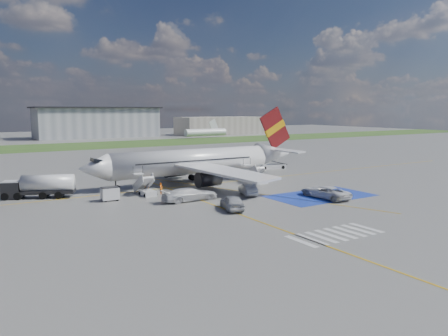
{
  "coord_description": "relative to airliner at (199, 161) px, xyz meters",
  "views": [
    {
      "loc": [
        -31.19,
        -45.64,
        11.42
      ],
      "look_at": [
        0.04,
        4.36,
        3.5
      ],
      "focal_mm": 35.0,
      "sensor_mm": 36.0,
      "label": 1
    }
  ],
  "objects": [
    {
      "name": "ground",
      "position": [
        -1.51,
        -14.0,
        -3.39
      ],
      "size": [
        400.0,
        400.0,
        0.0
      ],
      "primitive_type": "plane",
      "color": "#60605E",
      "rests_on": "ground"
    },
    {
      "name": "grass_strip",
      "position": [
        -1.51,
        81.0,
        -3.39
      ],
      "size": [
        400.0,
        30.0,
        0.01
      ],
      "primitive_type": "cube",
      "color": "#2D4C1E",
      "rests_on": "ground"
    },
    {
      "name": "taxiway_line_main",
      "position": [
        -1.51,
        -2.0,
        -3.39
      ],
      "size": [
        120.0,
        0.2,
        0.01
      ],
      "primitive_type": "cube",
      "color": "gold",
      "rests_on": "ground"
    },
    {
      "name": "taxiway_line_cross",
      "position": [
        -6.51,
        -24.0,
        -3.39
      ],
      "size": [
        0.2,
        60.0,
        0.01
      ],
      "primitive_type": "cube",
      "color": "gold",
      "rests_on": "ground"
    },
    {
      "name": "taxiway_line_diag",
      "position": [
        -1.51,
        -2.0,
        -3.39
      ],
      "size": [
        20.71,
        56.45,
        0.01
      ],
      "primitive_type": "cube",
      "rotation": [
        0.0,
        0.0,
        0.35
      ],
      "color": "gold",
      "rests_on": "ground"
    },
    {
      "name": "staging_box",
      "position": [
        8.49,
        -18.0,
        -3.39
      ],
      "size": [
        14.0,
        8.0,
        0.01
      ],
      "primitive_type": "cube",
      "color": "#1A34A1",
      "rests_on": "ground"
    },
    {
      "name": "crosswalk",
      "position": [
        -3.31,
        -32.0,
        -3.39
      ],
      "size": [
        9.0,
        4.0,
        0.01
      ],
      "color": "silver",
      "rests_on": "ground"
    },
    {
      "name": "terminal_centre",
      "position": [
        18.49,
        121.0,
        2.61
      ],
      "size": [
        48.0,
        18.0,
        12.0
      ],
      "primitive_type": "cube",
      "color": "gray",
      "rests_on": "ground"
    },
    {
      "name": "terminal_east",
      "position": [
        73.49,
        114.0,
        0.61
      ],
      "size": [
        40.0,
        16.0,
        8.0
      ],
      "primitive_type": "cube",
      "color": "gray",
      "rests_on": "ground"
    },
    {
      "name": "airliner",
      "position": [
        0.0,
        0.0,
        0.0
      ],
      "size": [
        36.81,
        32.95,
        11.92
      ],
      "color": "silver",
      "rests_on": "ground"
    },
    {
      "name": "airstairs_fwd",
      "position": [
        -11.01,
        -5.3,
        -2.77
      ],
      "size": [
        1.9,
        5.2,
        3.6
      ],
      "color": "silver",
      "rests_on": "ground"
    },
    {
      "name": "airstairs_aft",
      "position": [
        7.49,
        -5.3,
        -2.77
      ],
      "size": [
        1.9,
        5.2,
        3.6
      ],
      "color": "silver",
      "rests_on": "ground"
    },
    {
      "name": "fuel_tanker",
      "position": [
        -23.48,
        0.42,
        -2.13
      ],
      "size": [
        9.0,
        5.65,
        3.01
      ],
      "rotation": [
        0.0,
        0.0,
        -0.41
      ],
      "color": "black",
      "rests_on": "ground"
    },
    {
      "name": "gpu_cart",
      "position": [
        -16.29,
        -6.26,
        -2.59
      ],
      "size": [
        2.15,
        1.4,
        1.78
      ],
      "rotation": [
        0.0,
        0.0,
        -0.0
      ],
      "color": "silver",
      "rests_on": "ground"
    },
    {
      "name": "belt_loader",
      "position": [
        19.56,
        6.42,
        -2.97
      ],
      "size": [
        5.85,
        2.94,
        1.7
      ],
      "rotation": [
        0.0,
        0.0,
        -0.18
      ],
      "color": "silver",
      "rests_on": "ground"
    },
    {
      "name": "car_silver_a",
      "position": [
        -5.92,
        -18.53,
        -2.54
      ],
      "size": [
        3.48,
        5.38,
        1.7
      ],
      "primitive_type": "imported",
      "rotation": [
        0.0,
        0.0,
        2.82
      ],
      "color": "#AEAFB5",
      "rests_on": "ground"
    },
    {
      "name": "car_silver_b",
      "position": [
        0.68,
        -12.31,
        -2.63
      ],
      "size": [
        3.06,
        4.88,
        1.52
      ],
      "primitive_type": "imported",
      "rotation": [
        0.0,
        0.0,
        2.8
      ],
      "color": "#A9ACB0",
      "rests_on": "ground"
    },
    {
      "name": "van_white_a",
      "position": [
        8.01,
        -19.26,
        -2.34
      ],
      "size": [
        2.68,
        5.64,
        2.1
      ],
      "primitive_type": "imported",
      "rotation": [
        0.0,
        0.0,
        3.16
      ],
      "color": "silver",
      "rests_on": "ground"
    },
    {
      "name": "van_white_b",
      "position": [
        -7.71,
        -11.55,
        -2.3
      ],
      "size": [
        5.59,
        2.34,
        2.18
      ],
      "primitive_type": "imported",
      "rotation": [
        0.0,
        0.0,
        1.59
      ],
      "color": "silver",
      "rests_on": "ground"
    },
    {
      "name": "crew_fwd",
      "position": [
        -9.09,
        -5.71,
        -2.6
      ],
      "size": [
        0.68,
        0.67,
        1.58
      ],
      "primitive_type": "imported",
      "rotation": [
        0.0,
        0.0,
        0.74
      ],
      "color": "#DA5C0B",
      "rests_on": "ground"
    },
    {
      "name": "crew_nose",
      "position": [
        -10.21,
        -3.51,
        -2.59
      ],
      "size": [
        0.71,
        0.86,
        1.61
      ],
      "primitive_type": "imported",
      "rotation": [
        0.0,
        0.0,
        -1.43
      ],
      "color": "orange",
      "rests_on": "ground"
    },
    {
      "name": "crew_aft",
      "position": [
        6.48,
        -6.13,
        -2.51
      ],
      "size": [
        0.73,
        1.11,
        1.76
      ],
      "primitive_type": "imported",
      "rotation": [
        0.0,
        0.0,
        1.89
      ],
      "color": "orange",
      "rests_on": "ground"
    }
  ]
}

